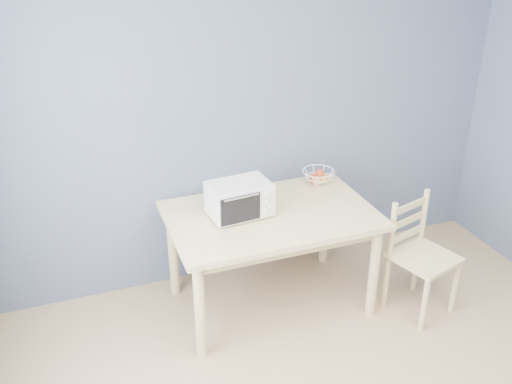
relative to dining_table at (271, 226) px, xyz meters
name	(u,v)px	position (x,y,z in m)	size (l,w,h in m)	color
room	(450,281)	(0.06, -1.70, 0.65)	(4.01, 4.51, 2.61)	#A5825B
dining_table	(271,226)	(0.00, 0.00, 0.00)	(1.40, 0.90, 0.75)	#D9C182
toaster_oven	(237,199)	(-0.23, 0.04, 0.23)	(0.43, 0.33, 0.24)	silver
fruit_basket	(318,177)	(0.50, 0.30, 0.16)	(0.26, 0.26, 0.12)	white
dining_chair	(419,257)	(0.96, -0.40, -0.23)	(0.49, 0.49, 0.84)	#D9C182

